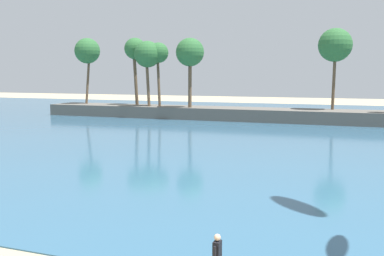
# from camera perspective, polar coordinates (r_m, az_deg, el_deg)

# --- Properties ---
(sea) EXTENTS (220.00, 89.76, 0.06)m
(sea) POSITION_cam_1_polar(r_m,az_deg,el_deg) (57.95, 15.81, 0.13)
(sea) COLOR #33607F
(sea) RESTS_ON ground
(palm_headland) EXTENTS (84.71, 7.31, 12.85)m
(palm_headland) POSITION_cam_1_polar(r_m,az_deg,el_deg) (63.06, 12.35, 4.32)
(palm_headland) COLOR #605B54
(palm_headland) RESTS_ON ground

